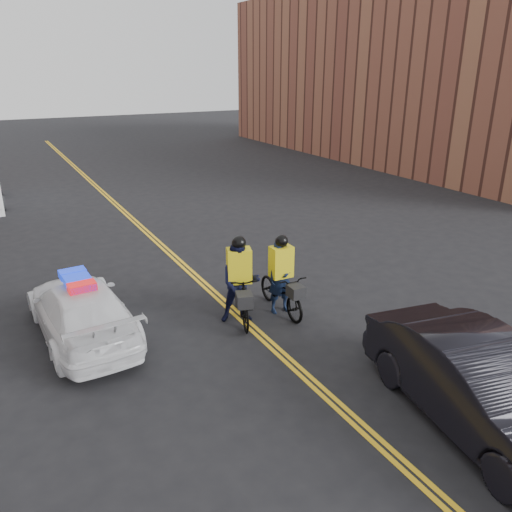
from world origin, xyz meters
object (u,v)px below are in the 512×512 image
at_px(dark_sedan, 481,386).
at_px(cyclist_far, 239,288).
at_px(police_cruiser, 81,310).
at_px(cyclist_near, 281,286).

distance_m(dark_sedan, cyclist_far, 5.79).
distance_m(police_cruiser, cyclist_near, 4.84).
bearing_deg(police_cruiser, cyclist_far, 160.77).
distance_m(dark_sedan, cyclist_near, 5.45).
bearing_deg(police_cruiser, dark_sedan, 126.77).
bearing_deg(cyclist_far, cyclist_near, 14.09).
relative_size(police_cruiser, cyclist_far, 2.10).
bearing_deg(cyclist_near, police_cruiser, 168.55).
bearing_deg(dark_sedan, cyclist_near, 107.20).
bearing_deg(police_cruiser, cyclist_near, 163.58).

